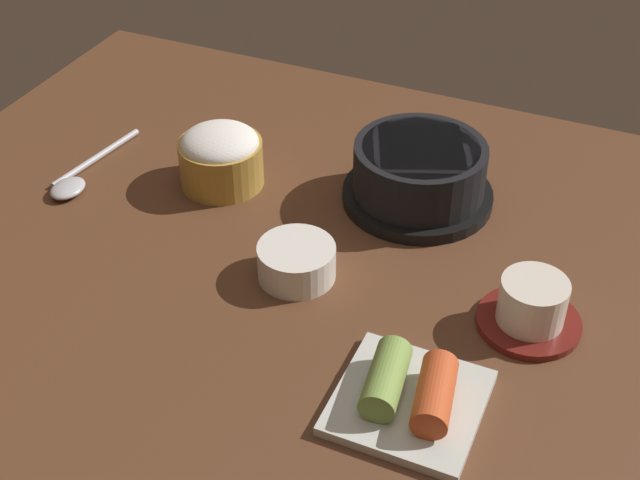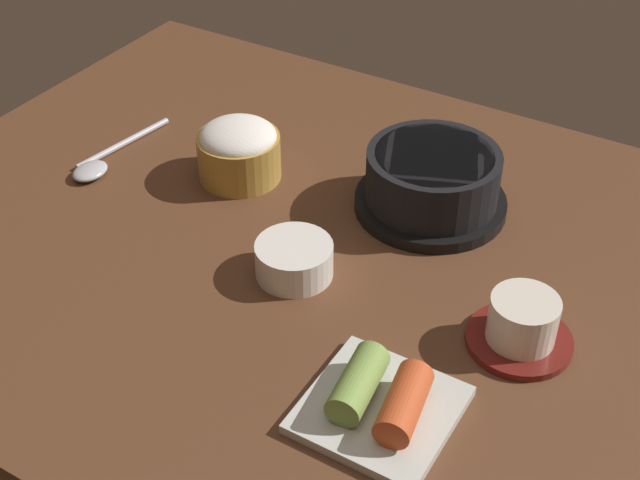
{
  "view_description": "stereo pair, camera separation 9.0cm",
  "coord_description": "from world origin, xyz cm",
  "views": [
    {
      "loc": [
        30.37,
        -67.03,
        60.57
      ],
      "look_at": [
        2.0,
        -2.0,
        5.0
      ],
      "focal_mm": 49.02,
      "sensor_mm": 36.0,
      "label": 1
    },
    {
      "loc": [
        38.37,
        -62.91,
        60.57
      ],
      "look_at": [
        2.0,
        -2.0,
        5.0
      ],
      "focal_mm": 49.02,
      "sensor_mm": 36.0,
      "label": 2
    }
  ],
  "objects": [
    {
      "name": "rice_bowl",
      "position": [
        -14.58,
        7.1,
        5.7
      ],
      "size": [
        9.85,
        9.85,
        7.21
      ],
      "color": "#B78C38",
      "rests_on": "dining_table"
    },
    {
      "name": "banchan_cup_center",
      "position": [
        0.66,
        -4.92,
        3.99
      ],
      "size": [
        8.07,
        8.07,
        3.73
      ],
      "color": "white",
      "rests_on": "dining_table"
    },
    {
      "name": "dining_table",
      "position": [
        0.0,
        0.0,
        1.0
      ],
      "size": [
        100.0,
        76.0,
        2.0
      ],
      "primitive_type": "cube",
      "color": "#56331E",
      "rests_on": "ground"
    },
    {
      "name": "spoon",
      "position": [
        -30.33,
        0.1,
        2.62
      ],
      "size": [
        4.41,
        16.87,
        1.35
      ],
      "color": "#B7B7BC",
      "rests_on": "dining_table"
    },
    {
      "name": "tea_cup_with_saucer",
      "position": [
        24.27,
        -2.69,
        4.41
      ],
      "size": [
        10.09,
        10.09,
        5.38
      ],
      "color": "maroon",
      "rests_on": "dining_table"
    },
    {
      "name": "stone_pot",
      "position": [
        7.75,
        12.83,
        5.67
      ],
      "size": [
        17.27,
        17.27,
        7.29
      ],
      "color": "black",
      "rests_on": "dining_table"
    },
    {
      "name": "kimchi_plate",
      "position": [
        17.01,
        -17.07,
        3.55
      ],
      "size": [
        12.59,
        12.59,
        4.22
      ],
      "color": "silver",
      "rests_on": "dining_table"
    }
  ]
}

